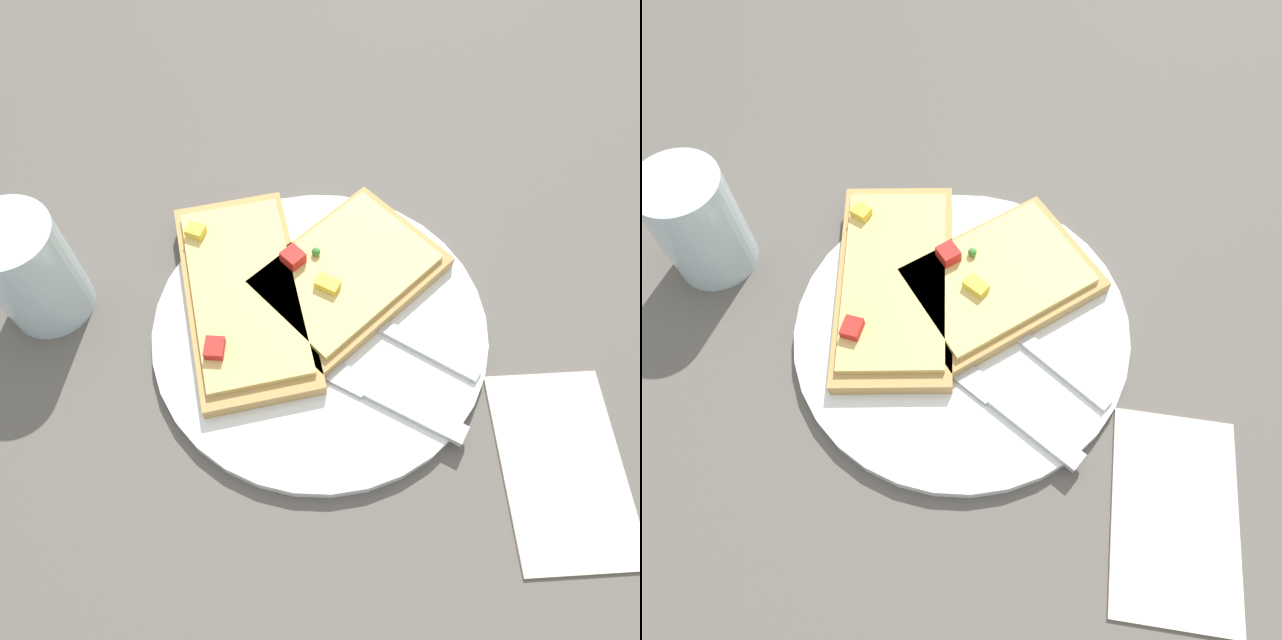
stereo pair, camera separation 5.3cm
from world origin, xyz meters
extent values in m
plane|color=#56514C|center=(0.00, 0.00, 0.00)|extent=(4.00, 4.00, 0.00)
cylinder|color=white|center=(0.00, 0.00, 0.01)|extent=(0.29, 0.29, 0.01)
cube|color=#B7B7BC|center=(0.02, 0.07, 0.01)|extent=(0.09, 0.12, 0.01)
cube|color=#B7B7BC|center=(-0.04, -0.01, 0.01)|extent=(0.05, 0.06, 0.01)
cube|color=#B7B7BC|center=(-0.07, -0.04, 0.01)|extent=(0.02, 0.03, 0.00)
cube|color=#B7B7BC|center=(-0.06, -0.04, 0.01)|extent=(0.02, 0.03, 0.00)
cube|color=#B7B7BC|center=(-0.06, -0.04, 0.01)|extent=(0.02, 0.03, 0.00)
cube|color=#B7B7BC|center=(-0.05, -0.05, 0.01)|extent=(0.02, 0.03, 0.00)
cube|color=#B7B7BC|center=(0.08, 0.07, 0.01)|extent=(0.06, 0.08, 0.01)
cube|color=#B7B7BC|center=(0.02, -0.02, 0.01)|extent=(0.09, 0.13, 0.00)
cube|color=tan|center=(-0.03, -0.06, 0.02)|extent=(0.22, 0.13, 0.01)
cube|color=#E0C16B|center=(-0.03, -0.06, 0.03)|extent=(0.19, 0.12, 0.01)
cube|color=red|center=(0.03, -0.09, 0.04)|extent=(0.02, 0.02, 0.01)
cube|color=yellow|center=(-0.09, -0.11, 0.04)|extent=(0.02, 0.02, 0.01)
cube|color=tan|center=(-0.04, 0.02, 0.02)|extent=(0.19, 0.20, 0.01)
cube|color=#E0C16B|center=(-0.04, 0.02, 0.03)|extent=(0.17, 0.17, 0.01)
cube|color=red|center=(-0.05, -0.02, 0.04)|extent=(0.02, 0.02, 0.01)
sphere|color=#388433|center=(-0.06, 0.00, 0.04)|extent=(0.01, 0.01, 0.01)
cube|color=yellow|center=(-0.03, 0.01, 0.04)|extent=(0.02, 0.02, 0.01)
sphere|color=#B07F46|center=(-0.01, 0.04, 0.02)|extent=(0.01, 0.01, 0.01)
sphere|color=#AE874D|center=(-0.02, 0.05, 0.02)|extent=(0.01, 0.01, 0.01)
cylinder|color=silver|center=(-0.04, -0.24, 0.05)|extent=(0.07, 0.07, 0.11)
cube|color=beige|center=(0.13, 0.18, 0.00)|extent=(0.16, 0.09, 0.01)
camera|label=1|loc=(0.25, -0.01, 0.48)|focal=35.00mm
camera|label=2|loc=(0.25, 0.04, 0.48)|focal=35.00mm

